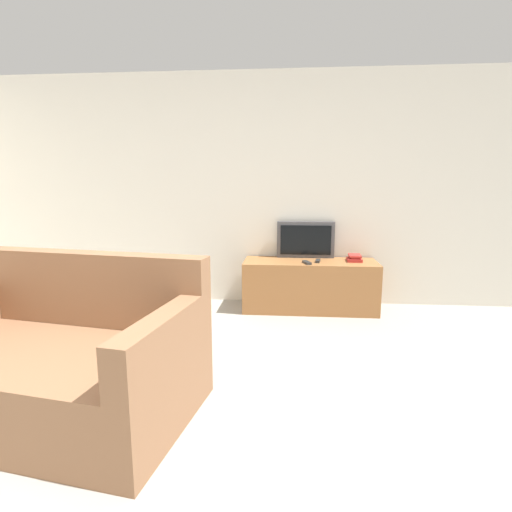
{
  "coord_description": "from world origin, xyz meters",
  "views": [
    {
      "loc": [
        0.6,
        -1.58,
        1.37
      ],
      "look_at": [
        0.28,
        2.18,
        0.69
      ],
      "focal_mm": 28.0,
      "sensor_mm": 36.0,
      "label": 1
    }
  ],
  "objects_px": {
    "television": "(306,240)",
    "book_stack": "(355,258)",
    "couch": "(57,363)",
    "remote_on_stand": "(318,261)",
    "remote_secondary": "(307,263)",
    "tv_stand": "(310,285)"
  },
  "relations": [
    {
      "from": "remote_secondary",
      "to": "book_stack",
      "type": "bearing_deg",
      "value": 19.83
    },
    {
      "from": "couch",
      "to": "remote_secondary",
      "type": "height_order",
      "value": "couch"
    },
    {
      "from": "television",
      "to": "remote_on_stand",
      "type": "distance_m",
      "value": 0.35
    },
    {
      "from": "television",
      "to": "book_stack",
      "type": "height_order",
      "value": "television"
    },
    {
      "from": "couch",
      "to": "remote_on_stand",
      "type": "distance_m",
      "value": 2.71
    },
    {
      "from": "remote_secondary",
      "to": "couch",
      "type": "bearing_deg",
      "value": -128.63
    },
    {
      "from": "television",
      "to": "remote_secondary",
      "type": "distance_m",
      "value": 0.41
    },
    {
      "from": "tv_stand",
      "to": "couch",
      "type": "relative_size",
      "value": 0.79
    },
    {
      "from": "couch",
      "to": "remote_on_stand",
      "type": "bearing_deg",
      "value": 59.99
    },
    {
      "from": "tv_stand",
      "to": "book_stack",
      "type": "relative_size",
      "value": 6.48
    },
    {
      "from": "tv_stand",
      "to": "remote_on_stand",
      "type": "relative_size",
      "value": 9.84
    },
    {
      "from": "tv_stand",
      "to": "remote_on_stand",
      "type": "distance_m",
      "value": 0.3
    },
    {
      "from": "remote_on_stand",
      "to": "remote_secondary",
      "type": "distance_m",
      "value": 0.16
    },
    {
      "from": "tv_stand",
      "to": "remote_secondary",
      "type": "height_order",
      "value": "remote_secondary"
    },
    {
      "from": "tv_stand",
      "to": "television",
      "type": "height_order",
      "value": "television"
    },
    {
      "from": "television",
      "to": "book_stack",
      "type": "bearing_deg",
      "value": -18.61
    },
    {
      "from": "television",
      "to": "remote_secondary",
      "type": "bearing_deg",
      "value": -89.22
    },
    {
      "from": "remote_on_stand",
      "to": "remote_secondary",
      "type": "bearing_deg",
      "value": -140.29
    },
    {
      "from": "television",
      "to": "book_stack",
      "type": "relative_size",
      "value": 2.9
    },
    {
      "from": "couch",
      "to": "book_stack",
      "type": "bearing_deg",
      "value": 55.16
    },
    {
      "from": "tv_stand",
      "to": "remote_on_stand",
      "type": "bearing_deg",
      "value": -31.87
    },
    {
      "from": "television",
      "to": "remote_on_stand",
      "type": "relative_size",
      "value": 4.41
    }
  ]
}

